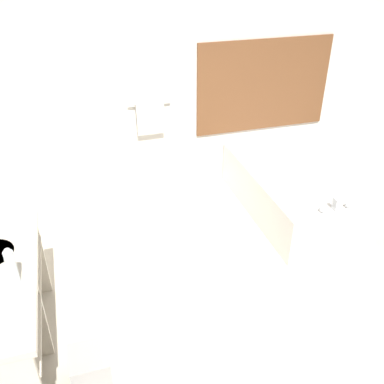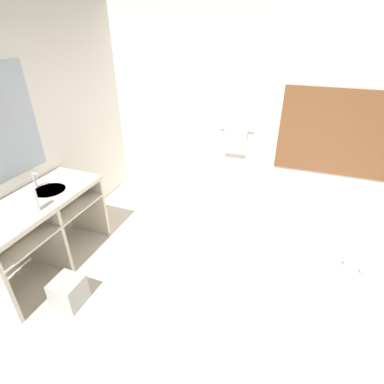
{
  "view_description": "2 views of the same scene",
  "coord_description": "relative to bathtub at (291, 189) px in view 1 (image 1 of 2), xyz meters",
  "views": [
    {
      "loc": [
        -1.19,
        -2.42,
        2.79
      ],
      "look_at": [
        -0.24,
        0.7,
        0.81
      ],
      "focal_mm": 40.0,
      "sensor_mm": 36.0,
      "label": 1
    },
    {
      "loc": [
        0.52,
        -1.87,
        2.43
      ],
      "look_at": [
        -0.5,
        0.9,
        0.76
      ],
      "focal_mm": 28.0,
      "sensor_mm": 36.0,
      "label": 2
    }
  ],
  "objects": [
    {
      "name": "waste_bin",
      "position": [
        -2.44,
        -1.63,
        -0.14
      ],
      "size": [
        0.27,
        0.27,
        0.29
      ],
      "color": "#B2B2B2",
      "rests_on": "ground_plane"
    },
    {
      "name": "bathtub",
      "position": [
        0.0,
        0.0,
        0.0
      ],
      "size": [
        0.98,
        1.83,
        0.63
      ],
      "color": "white",
      "rests_on": "ground_plane"
    },
    {
      "name": "ground_plane",
      "position": [
        -1.12,
        -1.27,
        -0.28
      ],
      "size": [
        16.0,
        16.0,
        0.0
      ],
      "primitive_type": "plane",
      "color": "beige",
      "rests_on": "ground"
    },
    {
      "name": "wall_back_with_blinds",
      "position": [
        -1.08,
        0.95,
        1.06
      ],
      "size": [
        7.4,
        0.13,
        2.7
      ],
      "color": "white",
      "rests_on": "ground_plane"
    },
    {
      "name": "water_bottle_2",
      "position": [
        -2.8,
        -1.41,
        0.72
      ],
      "size": [
        0.06,
        0.06,
        0.27
      ],
      "color": "white",
      "rests_on": "vanity_counter"
    }
  ]
}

